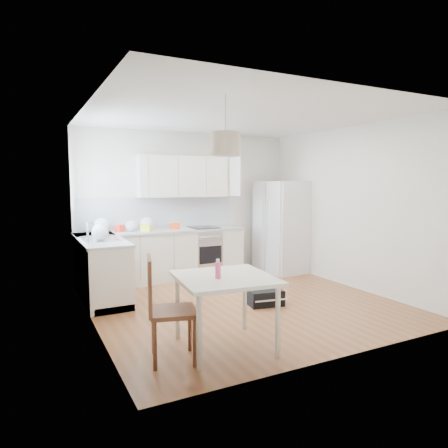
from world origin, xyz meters
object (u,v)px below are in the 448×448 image
object	(u,v)px
refrigerator	(282,227)
dining_chair	(173,309)
gym_bag	(265,297)
dining_table	(225,284)

from	to	relation	value
refrigerator	dining_chair	size ratio (longest dim) A/B	1.70
dining_chair	gym_bag	xyz separation A→B (m)	(1.80, 1.11, -0.41)
dining_table	gym_bag	xyz separation A→B (m)	(1.19, 1.05, -0.58)
dining_chair	gym_bag	world-z (taller)	dining_chair
dining_table	gym_bag	world-z (taller)	dining_table
refrigerator	dining_table	xyz separation A→B (m)	(-2.68, -2.75, -0.20)
dining_table	dining_chair	world-z (taller)	dining_chair
dining_table	refrigerator	bearing A→B (deg)	51.83
refrigerator	dining_table	world-z (taller)	refrigerator
dining_chair	dining_table	bearing A→B (deg)	20.23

